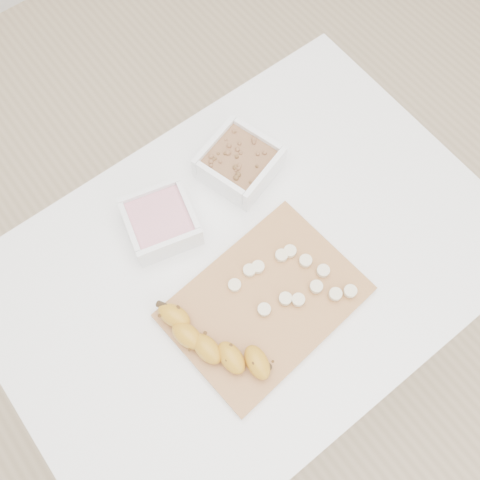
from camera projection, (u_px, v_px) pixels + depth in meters
ground at (246, 341)px, 1.75m from camera, size 3.50×3.50×0.00m
table at (249, 278)px, 1.14m from camera, size 1.00×0.70×0.75m
bowl_yogurt at (161, 222)px, 1.05m from camera, size 0.16×0.16×0.06m
bowl_granola at (239, 163)px, 1.10m from camera, size 0.17×0.17×0.07m
cutting_board at (265, 302)px, 1.01m from camera, size 0.37×0.28×0.01m
banana at (215, 344)px, 0.96m from camera, size 0.11×0.24×0.04m
banana_slices at (292, 280)px, 1.02m from camera, size 0.19×0.17×0.02m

